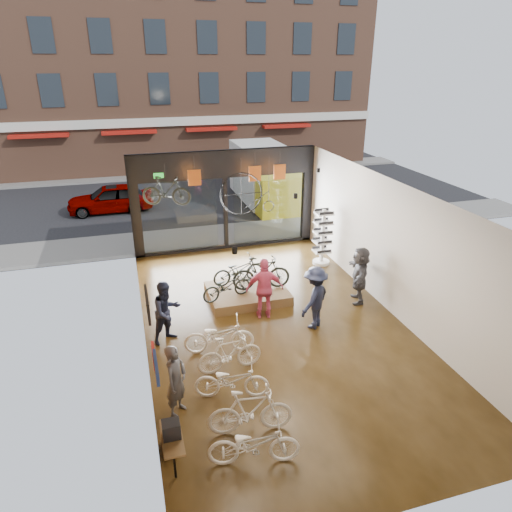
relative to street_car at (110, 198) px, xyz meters
name	(u,v)px	position (x,y,z in m)	size (l,w,h in m)	color
ground_plane	(274,326)	(4.34, -12.00, -0.70)	(7.00, 12.00, 0.04)	black
ceiling	(277,192)	(4.34, -12.00, 3.14)	(7.00, 12.00, 0.04)	black
wall_left	(138,280)	(0.82, -12.00, 1.22)	(0.04, 12.00, 3.80)	#A67631
wall_right	(394,249)	(7.86, -12.00, 1.22)	(0.04, 12.00, 3.80)	beige
wall_back	(406,426)	(4.34, -18.02, 1.22)	(7.00, 0.04, 3.80)	beige
storefront	(225,201)	(4.34, -6.00, 1.22)	(7.00, 0.26, 3.80)	black
exit_sign	(159,176)	(1.94, -6.12, 2.37)	(0.35, 0.06, 0.18)	#198C26
street_road	(191,190)	(4.34, 3.00, -0.69)	(30.00, 18.00, 0.02)	black
sidewalk_near	(220,235)	(4.34, -4.80, -0.62)	(30.00, 2.40, 0.12)	slate
sidewalk_far	(182,173)	(4.34, 7.00, -0.62)	(30.00, 2.00, 0.12)	slate
opposite_building	(169,56)	(4.34, 9.50, 6.32)	(26.00, 5.00, 14.00)	brown
street_car	(110,198)	(0.00, 0.00, 0.00)	(1.60, 3.97, 1.35)	gray
box_truck	(269,178)	(7.66, -1.00, 0.72)	(2.36, 7.08, 2.79)	silver
floor_bike_0	(254,444)	(2.50, -16.35, -0.24)	(0.59, 1.68, 0.88)	beige
floor_bike_1	(250,411)	(2.64, -15.61, -0.17)	(0.48, 1.68, 1.01)	beige
floor_bike_2	(232,380)	(2.53, -14.50, -0.25)	(0.57, 1.63, 0.86)	beige
floor_bike_3	(230,353)	(2.70, -13.58, -0.21)	(0.44, 1.56, 0.94)	beige
floor_bike_4	(219,336)	(2.62, -12.79, -0.22)	(0.61, 1.75, 0.92)	beige
display_platform	(247,293)	(4.04, -10.24, -0.53)	(2.40, 1.80, 0.30)	brown
display_bike_left	(227,286)	(3.31, -10.64, 0.03)	(0.54, 1.55, 0.82)	black
display_bike_mid	(261,273)	(4.46, -10.34, 0.16)	(0.50, 1.78, 1.07)	black
display_bike_right	(238,270)	(3.88, -9.75, 0.06)	(0.58, 1.68, 0.88)	black
customer_0	(176,381)	(1.34, -14.67, 0.14)	(0.59, 0.39, 1.63)	#3F3F44
customer_1	(167,312)	(1.45, -11.90, 0.17)	(0.83, 0.64, 1.70)	#161C33
customer_2	(265,289)	(4.22, -11.47, 0.23)	(1.06, 0.44, 1.81)	#CC4C72
customer_3	(315,298)	(5.37, -12.34, 0.22)	(1.16, 0.67, 1.79)	#161C33
customer_5	(360,275)	(7.23, -11.36, 0.20)	(1.63, 0.52, 1.76)	#3F3F44
sunglasses_rack	(323,237)	(7.29, -8.49, 0.35)	(0.60, 0.49, 2.04)	white
wall_merch	(159,391)	(0.96, -15.50, 0.62)	(0.40, 2.40, 2.60)	navy
penny_farthing	(250,195)	(4.90, -7.52, 1.82)	(1.88, 0.06, 1.51)	black
hung_bike	(166,191)	(2.02, -7.80, 2.25)	(0.45, 1.58, 0.95)	black
jersey_left	(194,178)	(3.10, -6.80, 2.37)	(0.45, 0.03, 0.55)	#CC5919
jersey_mid	(255,174)	(5.28, -6.80, 2.37)	(0.45, 0.03, 0.55)	#CC5919
jersey_right	(280,172)	(6.22, -6.80, 2.37)	(0.45, 0.03, 0.55)	#CC5919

